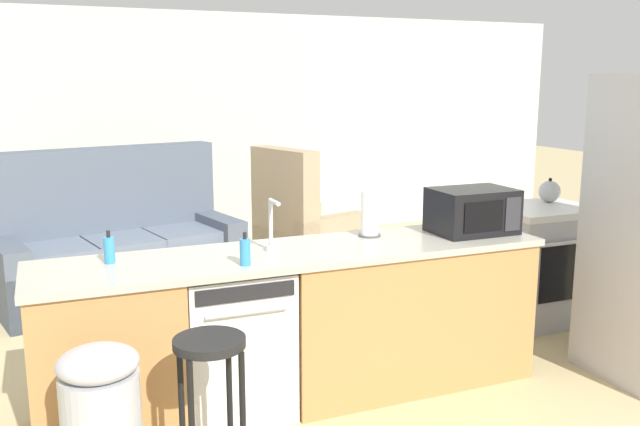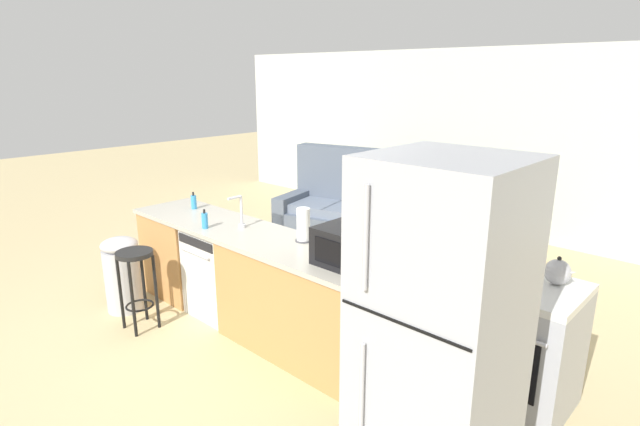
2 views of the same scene
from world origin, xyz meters
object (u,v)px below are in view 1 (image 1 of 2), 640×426
(dishwasher, at_px, (232,339))
(trash_bin, at_px, (102,426))
(microwave, at_px, (472,211))
(dish_soap_bottle, at_px, (109,250))
(bar_stool, at_px, (211,382))
(stove_range, at_px, (539,263))
(couch, at_px, (116,250))
(kettle, at_px, (550,191))
(paper_towel_roll, at_px, (370,214))
(armchair, at_px, (301,232))
(soap_bottle, at_px, (245,252))

(dishwasher, bearing_deg, trash_bin, -139.34)
(microwave, distance_m, dish_soap_bottle, 2.19)
(dish_soap_bottle, xyz_separation_m, bar_stool, (0.33, -0.84, -0.44))
(dishwasher, distance_m, stove_range, 2.66)
(couch, bearing_deg, dish_soap_bottle, -95.94)
(kettle, relative_size, trash_bin, 0.28)
(dish_soap_bottle, bearing_deg, couch, 84.06)
(stove_range, xyz_separation_m, dish_soap_bottle, (-3.22, -0.44, 0.52))
(dishwasher, distance_m, bar_stool, 0.79)
(dishwasher, relative_size, paper_towel_roll, 2.98)
(paper_towel_roll, distance_m, dish_soap_bottle, 1.55)
(stove_range, distance_m, armchair, 2.45)
(paper_towel_roll, bearing_deg, microwave, -13.78)
(paper_towel_roll, relative_size, couch, 0.13)
(stove_range, bearing_deg, trash_bin, -160.36)
(bar_stool, distance_m, couch, 3.20)
(soap_bottle, xyz_separation_m, kettle, (2.74, 0.88, 0.01))
(stove_range, height_order, microwave, microwave)
(bar_stool, xyz_separation_m, trash_bin, (-0.46, 0.08, -0.16))
(dishwasher, distance_m, dish_soap_bottle, 0.84)
(paper_towel_roll, distance_m, trash_bin, 1.98)
(trash_bin, distance_m, armchair, 4.01)
(trash_bin, bearing_deg, dishwasher, 40.66)
(microwave, bearing_deg, armchair, 92.74)
(kettle, distance_m, bar_stool, 3.40)
(dish_soap_bottle, xyz_separation_m, kettle, (3.39, 0.57, 0.01))
(stove_range, height_order, bar_stool, stove_range)
(kettle, relative_size, armchair, 0.17)
(paper_towel_roll, xyz_separation_m, soap_bottle, (-0.90, -0.35, -0.07))
(stove_range, relative_size, armchair, 0.75)
(dishwasher, relative_size, armchair, 0.70)
(stove_range, bearing_deg, microwave, -151.99)
(soap_bottle, bearing_deg, trash_bin, -150.04)
(microwave, distance_m, kettle, 1.38)
(couch, distance_m, armchair, 1.83)
(stove_range, height_order, kettle, kettle)
(paper_towel_roll, bearing_deg, couch, 119.43)
(couch, height_order, armchair, couch)
(soap_bottle, bearing_deg, couch, 98.64)
(armchair, bearing_deg, soap_bottle, -115.87)
(kettle, bearing_deg, paper_towel_roll, -164.16)
(kettle, distance_m, trash_bin, 3.82)
(dishwasher, bearing_deg, microwave, -0.05)
(trash_bin, distance_m, couch, 3.13)
(dishwasher, relative_size, soap_bottle, 4.77)
(stove_range, relative_size, kettle, 4.39)
(stove_range, relative_size, bar_stool, 1.22)
(microwave, xyz_separation_m, armchair, (-0.13, 2.71, -0.69))
(soap_bottle, xyz_separation_m, dish_soap_bottle, (-0.65, 0.31, 0.00))
(microwave, relative_size, soap_bottle, 2.84)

